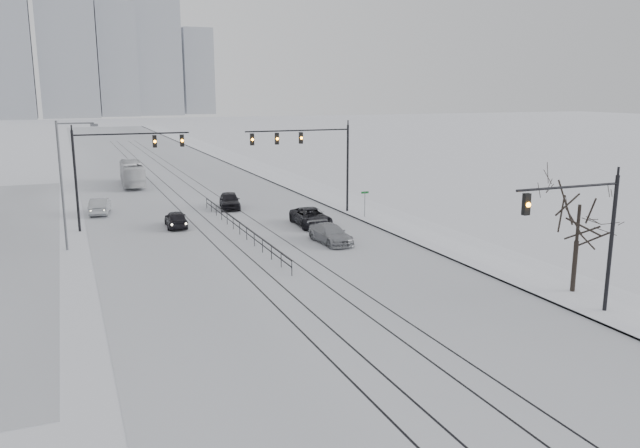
{
  "coord_description": "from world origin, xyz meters",
  "views": [
    {
      "loc": [
        -12.13,
        -16.1,
        10.97
      ],
      "look_at": [
        1.62,
        17.47,
        3.2
      ],
      "focal_mm": 35.0,
      "sensor_mm": 36.0,
      "label": 1
    }
  ],
  "objects_px": {
    "sedan_nb_far": "(230,201)",
    "sedan_nb_front": "(311,217)",
    "sedan_sb_inner": "(176,219)",
    "bare_tree": "(579,214)",
    "traffic_mast_near": "(588,227)",
    "sedan_nb_right": "(331,234)",
    "sedan_sb_outer": "(100,206)",
    "box_truck": "(132,174)"
  },
  "relations": [
    {
      "from": "sedan_nb_far",
      "to": "sedan_sb_inner",
      "type": "bearing_deg",
      "value": -122.76
    },
    {
      "from": "sedan_sb_outer",
      "to": "sedan_sb_inner",
      "type": "bearing_deg",
      "value": 132.07
    },
    {
      "from": "bare_tree",
      "to": "box_truck",
      "type": "height_order",
      "value": "bare_tree"
    },
    {
      "from": "traffic_mast_near",
      "to": "sedan_sb_outer",
      "type": "bearing_deg",
      "value": 118.93
    },
    {
      "from": "sedan_sb_outer",
      "to": "sedan_nb_far",
      "type": "height_order",
      "value": "sedan_nb_far"
    },
    {
      "from": "sedan_nb_far",
      "to": "sedan_nb_right",
      "type": "bearing_deg",
      "value": -67.56
    },
    {
      "from": "sedan_sb_inner",
      "to": "sedan_sb_outer",
      "type": "relative_size",
      "value": 0.91
    },
    {
      "from": "bare_tree",
      "to": "sedan_sb_inner",
      "type": "distance_m",
      "value": 31.09
    },
    {
      "from": "bare_tree",
      "to": "sedan_sb_inner",
      "type": "relative_size",
      "value": 1.5
    },
    {
      "from": "sedan_nb_front",
      "to": "traffic_mast_near",
      "type": "bearing_deg",
      "value": -77.2
    },
    {
      "from": "sedan_sb_outer",
      "to": "box_truck",
      "type": "bearing_deg",
      "value": -96.38
    },
    {
      "from": "sedan_nb_front",
      "to": "box_truck",
      "type": "height_order",
      "value": "box_truck"
    },
    {
      "from": "bare_tree",
      "to": "sedan_sb_inner",
      "type": "xyz_separation_m",
      "value": [
        -17.33,
        25.53,
        -3.8
      ]
    },
    {
      "from": "sedan_sb_inner",
      "to": "sedan_nb_far",
      "type": "xyz_separation_m",
      "value": [
        6.13,
        6.52,
        0.08
      ]
    },
    {
      "from": "traffic_mast_near",
      "to": "sedan_nb_front",
      "type": "bearing_deg",
      "value": 100.25
    },
    {
      "from": "sedan_sb_inner",
      "to": "sedan_nb_far",
      "type": "bearing_deg",
      "value": -129.82
    },
    {
      "from": "sedan_sb_inner",
      "to": "sedan_nb_far",
      "type": "distance_m",
      "value": 8.95
    },
    {
      "from": "sedan_sb_outer",
      "to": "box_truck",
      "type": "distance_m",
      "value": 17.49
    },
    {
      "from": "traffic_mast_near",
      "to": "sedan_nb_front",
      "type": "height_order",
      "value": "traffic_mast_near"
    },
    {
      "from": "traffic_mast_near",
      "to": "sedan_nb_far",
      "type": "distance_m",
      "value": 36.34
    },
    {
      "from": "sedan_sb_outer",
      "to": "sedan_nb_far",
      "type": "distance_m",
      "value": 11.69
    },
    {
      "from": "traffic_mast_near",
      "to": "sedan_sb_outer",
      "type": "xyz_separation_m",
      "value": [
        -20.35,
        36.82,
        -3.83
      ]
    },
    {
      "from": "sedan_sb_inner",
      "to": "sedan_nb_far",
      "type": "height_order",
      "value": "sedan_nb_far"
    },
    {
      "from": "sedan_nb_far",
      "to": "sedan_nb_front",
      "type": "bearing_deg",
      "value": -56.71
    },
    {
      "from": "sedan_sb_inner",
      "to": "traffic_mast_near",
      "type": "bearing_deg",
      "value": 120.99
    },
    {
      "from": "traffic_mast_near",
      "to": "sedan_nb_right",
      "type": "xyz_separation_m",
      "value": [
        -5.34,
        18.79,
        -3.88
      ]
    },
    {
      "from": "sedan_sb_outer",
      "to": "sedan_nb_far",
      "type": "bearing_deg",
      "value": -179.86
    },
    {
      "from": "sedan_nb_far",
      "to": "box_truck",
      "type": "relative_size",
      "value": 0.45
    },
    {
      "from": "traffic_mast_near",
      "to": "sedan_sb_inner",
      "type": "xyz_separation_m",
      "value": [
        -14.91,
        28.53,
        -3.87
      ]
    },
    {
      "from": "sedan_sb_inner",
      "to": "sedan_nb_right",
      "type": "xyz_separation_m",
      "value": [
        9.58,
        -9.74,
        -0.01
      ]
    },
    {
      "from": "bare_tree",
      "to": "box_truck",
      "type": "relative_size",
      "value": 0.61
    },
    {
      "from": "traffic_mast_near",
      "to": "sedan_nb_right",
      "type": "bearing_deg",
      "value": 105.86
    },
    {
      "from": "bare_tree",
      "to": "sedan_nb_right",
      "type": "height_order",
      "value": "bare_tree"
    },
    {
      "from": "sedan_nb_far",
      "to": "bare_tree",
      "type": "bearing_deg",
      "value": -60.28
    },
    {
      "from": "sedan_nb_far",
      "to": "box_truck",
      "type": "bearing_deg",
      "value": 120.98
    },
    {
      "from": "sedan_sb_outer",
      "to": "sedan_nb_front",
      "type": "distance_m",
      "value": 19.86
    },
    {
      "from": "sedan_nb_front",
      "to": "sedan_sb_outer",
      "type": "bearing_deg",
      "value": 145.51
    },
    {
      "from": "sedan_sb_outer",
      "to": "sedan_nb_right",
      "type": "xyz_separation_m",
      "value": [
        15.01,
        -18.03,
        -0.05
      ]
    },
    {
      "from": "traffic_mast_near",
      "to": "sedan_nb_right",
      "type": "height_order",
      "value": "traffic_mast_near"
    },
    {
      "from": "traffic_mast_near",
      "to": "bare_tree",
      "type": "xyz_separation_m",
      "value": [
        2.41,
        3.0,
        -0.07
      ]
    },
    {
      "from": "bare_tree",
      "to": "box_truck",
      "type": "bearing_deg",
      "value": 109.73
    },
    {
      "from": "sedan_sb_inner",
      "to": "sedan_nb_right",
      "type": "distance_m",
      "value": 13.66
    }
  ]
}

